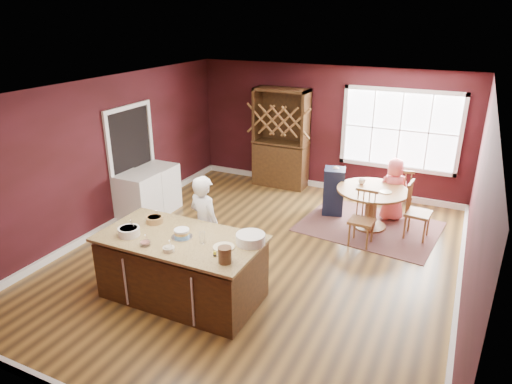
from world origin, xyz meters
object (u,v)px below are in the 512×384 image
at_px(seated_woman, 393,189).
at_px(washer, 139,198).
at_px(chair_north, 400,192).
at_px(dryer, 159,188).
at_px(kitchen_island, 182,268).
at_px(baker, 205,225).
at_px(toddler, 338,174).
at_px(chair_east, 419,211).
at_px(hutch, 281,138).
at_px(dining_table, 372,200).
at_px(layer_cake, 182,233).
at_px(chair_south, 362,219).
at_px(high_chair, 334,190).

xyz_separation_m(seated_woman, washer, (-4.28, -2.15, -0.14)).
height_order(chair_north, dryer, chair_north).
distance_m(kitchen_island, baker, 0.79).
bearing_deg(toddler, seated_woman, 10.41).
xyz_separation_m(chair_east, hutch, (-3.17, 1.41, 0.59)).
xyz_separation_m(kitchen_island, dryer, (-2.13, 2.36, 0.02)).
distance_m(kitchen_island, dining_table, 3.82).
relative_size(layer_cake, toddler, 1.10).
distance_m(layer_cake, seated_woman, 4.42).
distance_m(toddler, dryer, 3.53).
bearing_deg(dryer, seated_woman, 19.43).
relative_size(baker, chair_south, 1.61).
relative_size(dining_table, seated_woman, 1.06).
relative_size(hutch, dryer, 2.40).
bearing_deg(toddler, dryer, -157.89).
bearing_deg(toddler, hutch, 148.46).
bearing_deg(washer, hutch, 60.60).
relative_size(chair_east, washer, 1.10).
height_order(high_chair, washer, high_chair).
xyz_separation_m(dining_table, chair_north, (0.39, 0.73, -0.03)).
height_order(high_chair, dryer, high_chair).
distance_m(layer_cake, dryer, 3.23).
distance_m(chair_north, dryer, 4.71).
distance_m(seated_woman, hutch, 2.79).
bearing_deg(baker, dryer, -22.21).
relative_size(layer_cake, high_chair, 0.30).
bearing_deg(high_chair, seated_woman, -1.80).
xyz_separation_m(toddler, washer, (-3.25, -1.96, -0.34)).
height_order(chair_south, toddler, chair_south).
height_order(kitchen_island, high_chair, high_chair).
relative_size(layer_cake, washer, 0.31).
height_order(layer_cake, chair_east, layer_cake).
relative_size(chair_north, toddler, 3.89).
distance_m(baker, chair_south, 2.70).
bearing_deg(chair_east, hutch, 71.28).
relative_size(chair_south, chair_north, 0.96).
bearing_deg(dryer, washer, -90.00).
relative_size(chair_east, hutch, 0.47).
bearing_deg(hutch, dining_table, -29.54).
distance_m(dining_table, layer_cake, 3.82).
bearing_deg(chair_north, hutch, -22.20).
bearing_deg(dining_table, baker, -126.32).
xyz_separation_m(layer_cake, chair_south, (1.85, 2.57, -0.50)).
bearing_deg(seated_woman, baker, 27.99).
distance_m(high_chair, washer, 3.73).
relative_size(layer_cake, chair_north, 0.28).
height_order(layer_cake, washer, layer_cake).
bearing_deg(dining_table, seated_woman, 62.47).
height_order(dining_table, layer_cake, layer_cake).
relative_size(chair_south, seated_woman, 0.80).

